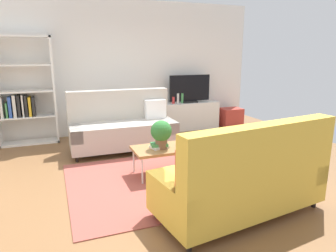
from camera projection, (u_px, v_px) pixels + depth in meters
ground_plane at (160, 175)px, 4.56m from camera, size 7.68×7.68×0.00m
wall_far at (118, 68)px, 6.76m from camera, size 6.40×0.12×2.90m
area_rug at (172, 178)px, 4.41m from camera, size 2.90×2.20×0.01m
couch_beige at (123, 127)px, 5.66m from camera, size 1.91×0.86×1.10m
couch_green at (243, 178)px, 3.31m from camera, size 1.99×1.09×1.10m
coffee_table at (170, 149)px, 4.52m from camera, size 1.10×0.56×0.42m
tv_console at (189, 116)px, 7.27m from camera, size 1.40×0.44×0.64m
tv at (190, 89)px, 7.11m from camera, size 1.00×0.20×0.64m
bookshelf at (23, 95)px, 5.91m from camera, size 1.10×0.36×2.10m
storage_trunk at (231, 117)px, 7.59m from camera, size 0.52×0.40×0.44m
potted_plant at (161, 133)px, 4.39m from camera, size 0.31×0.31×0.41m
table_book_0 at (159, 147)px, 4.45m from camera, size 0.27×0.23×0.04m
table_book_1 at (159, 144)px, 4.44m from camera, size 0.26×0.21×0.04m
vase_0 at (165, 100)px, 7.03m from camera, size 0.10×0.10×0.14m
bottle_0 at (173, 100)px, 7.00m from camera, size 0.06×0.06×0.16m
bottle_1 at (178, 98)px, 7.03m from camera, size 0.06×0.06×0.23m
bottle_2 at (182, 98)px, 7.07m from camera, size 0.06×0.06×0.23m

